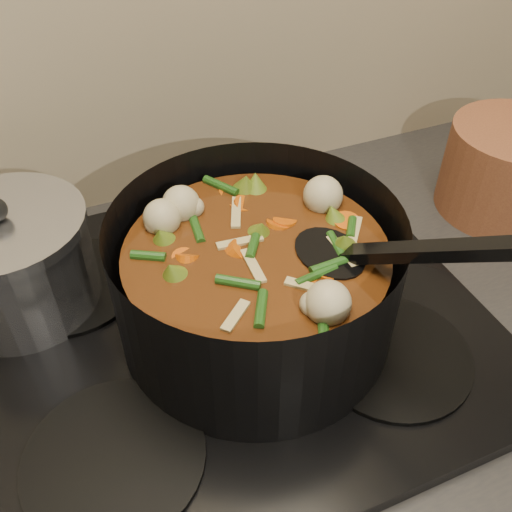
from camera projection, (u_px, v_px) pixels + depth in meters
name	position (u px, v px, depth m)	size (l,w,h in m)	color
counter	(232.00, 498.00, 1.01)	(2.64, 0.64, 0.91)	brown
stovetop	(222.00, 324.00, 0.70)	(0.62, 0.54, 0.03)	black
stockpot	(257.00, 281.00, 0.64)	(0.40, 0.41, 0.23)	black
saucepan	(15.00, 262.00, 0.68)	(0.19, 0.19, 0.16)	silver
terracotta_crock	(509.00, 170.00, 0.85)	(0.19, 0.19, 0.13)	brown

